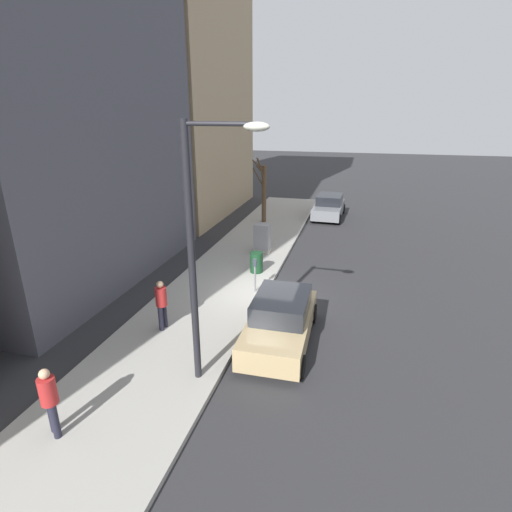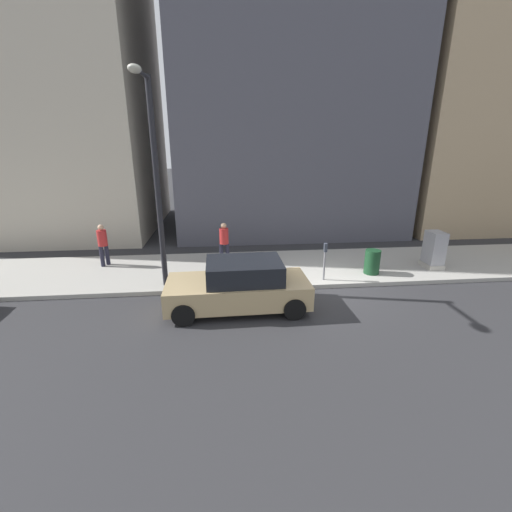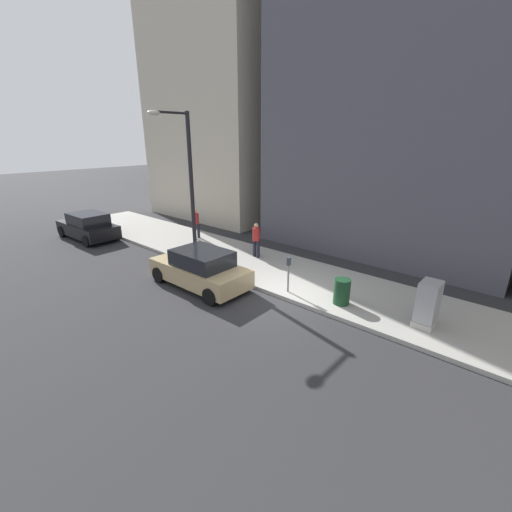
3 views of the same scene
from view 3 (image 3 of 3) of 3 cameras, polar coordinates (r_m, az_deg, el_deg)
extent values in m
plane|color=#2B2B2D|center=(12.70, 3.95, -7.12)|extent=(120.00, 120.00, 0.00)
cube|color=#9E9B93|center=(14.17, 8.94, -4.08)|extent=(4.00, 36.00, 0.15)
cube|color=tan|center=(13.69, -9.38, -2.71)|extent=(1.87, 4.23, 0.70)
cube|color=black|center=(13.32, -8.97, -0.33)|extent=(1.63, 2.23, 0.60)
cylinder|color=black|center=(14.49, -15.87, -3.02)|extent=(0.23, 0.64, 0.64)
cylinder|color=black|center=(15.41, -10.66, -1.26)|extent=(0.23, 0.64, 0.64)
cylinder|color=black|center=(12.20, -7.62, -6.73)|extent=(0.23, 0.64, 0.64)
cylinder|color=black|center=(13.28, -2.16, -4.34)|extent=(0.23, 0.64, 0.64)
cube|color=black|center=(22.15, -26.20, 4.06)|extent=(1.94, 4.26, 0.70)
cube|color=black|center=(21.84, -26.22, 5.62)|extent=(1.67, 2.25, 0.60)
cylinder|color=black|center=(23.31, -29.60, 3.55)|extent=(0.24, 0.65, 0.64)
cylinder|color=black|center=(23.93, -25.87, 4.49)|extent=(0.24, 0.65, 0.64)
cylinder|color=black|center=(20.51, -26.37, 2.21)|extent=(0.24, 0.65, 0.64)
cylinder|color=black|center=(21.21, -22.26, 3.30)|extent=(0.24, 0.65, 0.64)
cylinder|color=slate|center=(12.73, 5.39, -3.75)|extent=(0.07, 0.07, 1.05)
cube|color=#2D333D|center=(12.48, 5.49, -0.90)|extent=(0.14, 0.10, 0.30)
cube|color=#A8A399|center=(11.90, 26.27, -9.86)|extent=(0.83, 0.61, 0.18)
cube|color=#939399|center=(11.60, 26.79, -6.76)|extent=(0.75, 0.55, 1.25)
cylinder|color=black|center=(15.83, -10.66, 10.83)|extent=(0.18, 0.18, 6.50)
cylinder|color=black|center=(15.22, -13.99, 22.20)|extent=(1.60, 0.10, 0.10)
ellipsoid|color=beige|center=(14.77, -16.69, 21.89)|extent=(0.56, 0.32, 0.20)
cylinder|color=#14381E|center=(12.19, 14.11, -5.75)|extent=(0.56, 0.56, 0.90)
cylinder|color=#1E1E2D|center=(16.47, -0.25, 1.33)|extent=(0.16, 0.16, 0.82)
cylinder|color=#1E1E2D|center=(16.32, 0.36, 1.15)|extent=(0.16, 0.16, 0.82)
cylinder|color=#A52323|center=(16.19, 0.05, 3.66)|extent=(0.36, 0.36, 0.62)
sphere|color=tan|center=(16.08, 0.05, 5.11)|extent=(0.22, 0.22, 0.22)
cylinder|color=#1E1E2D|center=(19.82, -9.56, 4.17)|extent=(0.16, 0.16, 0.82)
cylinder|color=#1E1E2D|center=(19.81, -10.26, 4.12)|extent=(0.16, 0.16, 0.82)
cylinder|color=#A52323|center=(19.64, -10.03, 6.17)|extent=(0.36, 0.36, 0.62)
sphere|color=tan|center=(19.56, -10.10, 7.37)|extent=(0.22, 0.22, 0.22)
cube|color=#4C4C56|center=(21.68, 25.80, 23.71)|extent=(11.88, 11.88, 15.93)
cube|color=#BCB29E|center=(27.53, -3.26, 26.95)|extent=(9.77, 9.77, 18.65)
camera|label=1|loc=(21.46, -34.63, 19.19)|focal=28.00mm
camera|label=2|loc=(10.50, -56.92, 5.97)|focal=24.00mm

